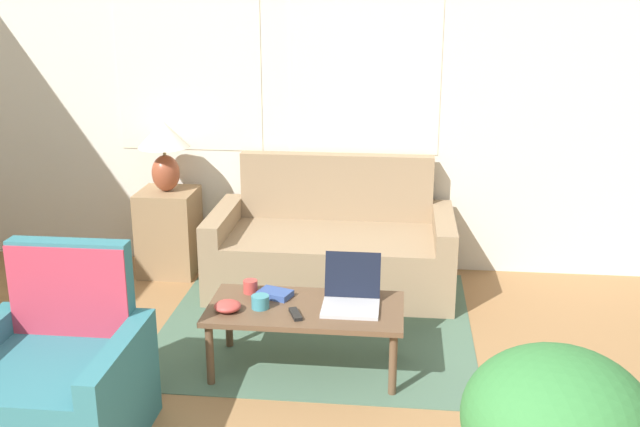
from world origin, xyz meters
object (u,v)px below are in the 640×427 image
Objects in this scene: coffee_table at (305,313)px; book_red at (275,294)px; couch at (332,250)px; cup_white at (260,302)px; potted_plant at (557,424)px; tv_remote at (295,314)px; cup_navy at (370,289)px; snack_bowl at (228,306)px; table_lamp at (164,145)px; laptop at (351,295)px; armchair at (55,388)px; cup_yellow at (250,287)px.

book_red is at bearing 148.44° from coffee_table.
cup_white is at bearing -101.99° from couch.
potted_plant is at bearing -43.40° from book_red.
tv_remote is (-0.04, -0.13, 0.05)m from coffee_table.
snack_bowl is (-0.77, -0.30, -0.01)m from cup_navy.
table_lamp is 0.48× the size of coffee_table.
table_lamp is 1.58× the size of laptop.
table_lamp reaches higher than cup_white.
armchair is 1.24m from cup_yellow.
cup_white is at bearing -108.24° from book_red.
cup_navy is at bearing 57.92° from laptop.
cup_yellow is 0.84× the size of cup_white.
potted_plant reaches higher than tv_remote.
snack_bowl is at bearing -105.50° from cup_yellow.
laptop is (0.25, 0.04, 0.10)m from coffee_table.
armchair is at bearing -118.23° from couch.
book_red is at bearing 46.41° from armchair.
laptop is at bearing 32.86° from armchair.
armchair is 2.77× the size of laptop.
couch reaches higher than laptop.
cup_yellow is at bearing 52.92° from armchair.
tv_remote is at bearing -140.04° from cup_navy.
potted_plant is (1.56, -1.04, 0.03)m from snack_bowl.
couch reaches higher than snack_bowl.
book_red is at bearing -15.77° from cup_yellow.
potted_plant is at bearing -41.28° from cup_yellow.
coffee_table is at bearing 37.16° from armchair.
cup_yellow is at bearing -54.73° from table_lamp.
book_red is at bearing 121.92° from tv_remote.
book_red is (-0.22, -1.15, 0.13)m from couch.
couch is 11.43× the size of snack_bowl.
cup_white is (0.84, 0.78, 0.15)m from armchair.
cup_white is 0.46× the size of book_red.
couch is at bearing 87.10° from tv_remote.
cup_navy is at bearing 8.34° from book_red.
cup_yellow is (-0.34, 0.16, 0.08)m from coffee_table.
book_red is (0.15, -0.04, -0.02)m from cup_yellow.
laptop is 4.02× the size of cup_navy.
coffee_table is 7.30× the size of snack_bowl.
cup_navy is (0.10, 0.15, -0.02)m from laptop.
laptop reaches higher than cup_navy.
cup_yellow is (-0.69, -0.04, -0.00)m from cup_navy.
snack_bowl reaches higher than book_red.
armchair is at bearing -146.46° from tv_remote.
cup_yellow is at bearing 115.04° from cup_white.
laptop is at bearing 126.91° from potted_plant.
laptop is (0.22, -1.22, 0.18)m from couch.
tv_remote is at bearing -149.66° from laptop.
book_red is (-0.19, 0.12, 0.06)m from coffee_table.
snack_bowl is 0.32m from book_red.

